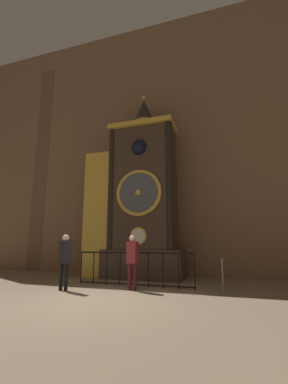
{
  "coord_description": "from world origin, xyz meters",
  "views": [
    {
      "loc": [
        3.37,
        -6.02,
        1.44
      ],
      "look_at": [
        -0.03,
        4.52,
        3.64
      ],
      "focal_mm": 24.0,
      "sensor_mm": 36.0,
      "label": 1
    }
  ],
  "objects_px": {
    "visitor_far": "(132,257)",
    "stanchion_post": "(223,280)",
    "clock_tower": "(135,199)",
    "visitor_near": "(65,256)"
  },
  "relations": [
    {
      "from": "visitor_far",
      "to": "stanchion_post",
      "type": "distance_m",
      "value": 2.87
    },
    {
      "from": "clock_tower",
      "to": "stanchion_post",
      "type": "bearing_deg",
      "value": -28.63
    },
    {
      "from": "visitor_near",
      "to": "visitor_far",
      "type": "xyz_separation_m",
      "value": [
        2.0,
        0.71,
        -0.02
      ]
    },
    {
      "from": "visitor_near",
      "to": "visitor_far",
      "type": "relative_size",
      "value": 1.01
    },
    {
      "from": "clock_tower",
      "to": "visitor_near",
      "type": "relative_size",
      "value": 4.88
    },
    {
      "from": "visitor_far",
      "to": "stanchion_post",
      "type": "xyz_separation_m",
      "value": [
        2.69,
        0.71,
        -0.7
      ]
    },
    {
      "from": "visitor_far",
      "to": "stanchion_post",
      "type": "bearing_deg",
      "value": 25.35
    },
    {
      "from": "clock_tower",
      "to": "stanchion_post",
      "type": "relative_size",
      "value": 8.51
    },
    {
      "from": "visitor_near",
      "to": "stanchion_post",
      "type": "distance_m",
      "value": 4.95
    },
    {
      "from": "visitor_far",
      "to": "visitor_near",
      "type": "bearing_deg",
      "value": -149.92
    }
  ]
}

